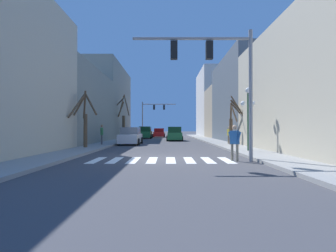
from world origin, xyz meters
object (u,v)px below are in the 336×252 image
object	(u,v)px
pedestrian_near_right_corner	(235,140)
street_tree_left_mid	(123,119)
street_lamp_right_corner	(249,106)
pedestrian_waiting_at_curb	(230,133)
pedestrian_crossing_street	(102,133)
traffic_signal_near	(218,67)
car_parked_right_far	(131,136)
street_tree_left_far	(85,119)
car_driving_toward_lane	(160,133)
car_parked_left_far	(146,133)
street_tree_right_mid	(234,121)
traffic_signal_far	(152,112)
car_parked_right_near	(175,134)

from	to	relation	value
pedestrian_near_right_corner	street_tree_left_mid	distance (m)	24.72
street_lamp_right_corner	pedestrian_waiting_at_curb	bearing A→B (deg)	85.72
pedestrian_near_right_corner	pedestrian_crossing_street	world-z (taller)	pedestrian_crossing_street
traffic_signal_near	car_parked_right_far	size ratio (longest dim) A/B	1.25
street_lamp_right_corner	street_tree_left_far	size ratio (longest dim) A/B	0.94
traffic_signal_near	car_driving_toward_lane	size ratio (longest dim) A/B	1.28
traffic_signal_near	street_lamp_right_corner	distance (m)	5.26
traffic_signal_near	car_parked_left_far	bearing A→B (deg)	101.59
pedestrian_near_right_corner	street_tree_left_far	size ratio (longest dim) A/B	0.40
street_tree_left_far	street_tree_right_mid	size ratio (longest dim) A/B	0.99
pedestrian_waiting_at_curb	street_tree_left_mid	distance (m)	16.37
traffic_signal_near	street_tree_left_mid	xyz separation A→B (m)	(-8.41, 23.06, -1.62)
car_parked_left_far	car_parked_right_far	xyz separation A→B (m)	(-0.06, -15.31, -0.08)
traffic_signal_near	traffic_signal_far	distance (m)	34.02
pedestrian_crossing_street	traffic_signal_far	bearing A→B (deg)	-25.18
car_parked_right_far	car_parked_left_far	bearing A→B (deg)	-0.23
traffic_signal_far	pedestrian_crossing_street	size ratio (longest dim) A/B	3.61
pedestrian_crossing_street	street_tree_right_mid	bearing A→B (deg)	-107.66
pedestrian_waiting_at_curb	street_tree_left_mid	xyz separation A→B (m)	(-11.70, 11.32, 1.68)
street_lamp_right_corner	street_tree_left_far	xyz separation A→B (m)	(-11.19, 2.82, -0.71)
car_driving_toward_lane	street_tree_left_mid	world-z (taller)	street_tree_left_mid
car_parked_right_far	pedestrian_near_right_corner	xyz separation A→B (m)	(6.74, -12.87, 0.24)
street_lamp_right_corner	car_parked_right_near	world-z (taller)	street_lamp_right_corner
car_parked_right_near	street_tree_left_mid	size ratio (longest dim) A/B	0.71
pedestrian_crossing_street	pedestrian_waiting_at_curb	size ratio (longest dim) A/B	1.09
street_tree_left_mid	pedestrian_near_right_corner	bearing A→B (deg)	-67.94
car_driving_toward_lane	pedestrian_near_right_corner	xyz separation A→B (m)	(4.72, -33.93, 0.28)
street_tree_left_mid	street_tree_right_mid	size ratio (longest dim) A/B	1.41
pedestrian_waiting_at_curb	street_lamp_right_corner	bearing A→B (deg)	-25.03
traffic_signal_far	pedestrian_waiting_at_curb	bearing A→B (deg)	-68.97
pedestrian_crossing_street	street_lamp_right_corner	bearing A→B (deg)	-138.42
traffic_signal_near	pedestrian_waiting_at_curb	size ratio (longest dim) A/B	3.89
car_parked_left_far	street_tree_left_far	xyz separation A→B (m)	(-2.63, -21.32, 1.42)
car_driving_toward_lane	traffic_signal_near	bearing A→B (deg)	6.46
pedestrian_waiting_at_curb	car_parked_right_near	bearing A→B (deg)	-172.56
traffic_signal_far	traffic_signal_near	bearing A→B (deg)	-81.35
car_parked_right_far	pedestrian_near_right_corner	size ratio (longest dim) A/B	2.88
car_driving_toward_lane	street_tree_left_mid	distance (m)	12.15
car_parked_right_near	car_parked_left_far	world-z (taller)	car_parked_left_far
car_parked_right_near	pedestrian_near_right_corner	xyz separation A→B (m)	(2.34, -20.46, 0.20)
traffic_signal_near	pedestrian_crossing_street	xyz separation A→B (m)	(-8.07, 10.64, -3.23)
pedestrian_near_right_corner	street_tree_left_far	xyz separation A→B (m)	(-9.31, 6.86, 1.26)
traffic_signal_near	pedestrian_waiting_at_curb	world-z (taller)	traffic_signal_near
traffic_signal_near	car_parked_right_far	xyz separation A→B (m)	(-5.89, 13.09, -3.62)
car_parked_right_near	pedestrian_near_right_corner	bearing A→B (deg)	-173.48
traffic_signal_near	traffic_signal_far	bearing A→B (deg)	98.65
street_lamp_right_corner	street_tree_left_mid	distance (m)	21.86
pedestrian_near_right_corner	pedestrian_waiting_at_curb	xyz separation A→B (m)	(2.44, 11.53, 0.08)
car_parked_left_far	car_parked_right_far	world-z (taller)	car_parked_left_far
car_driving_toward_lane	pedestrian_crossing_street	size ratio (longest dim) A/B	2.80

